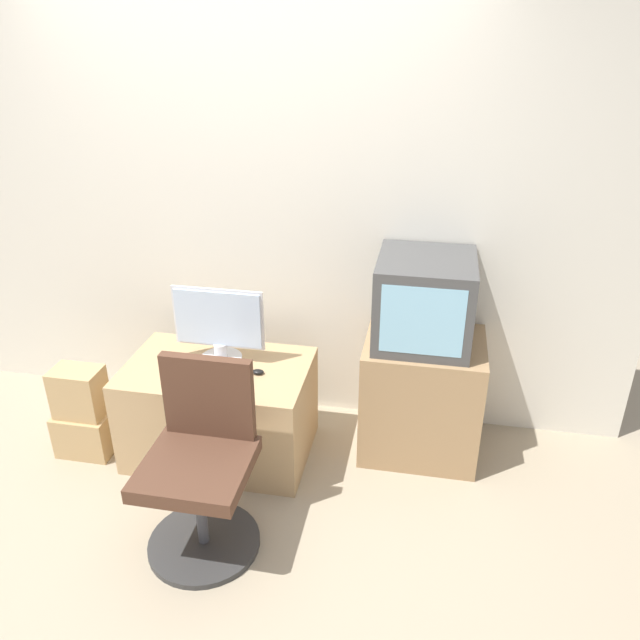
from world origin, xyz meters
TOP-DOWN VIEW (x-y plane):
  - ground_plane at (0.00, 0.00)m, footprint 12.00×12.00m
  - wall_back at (0.00, 1.32)m, footprint 4.40×0.05m
  - desk at (-0.06, 0.76)m, footprint 0.99×0.63m
  - side_stand at (1.03, 1.01)m, footprint 0.64×0.53m
  - main_monitor at (-0.06, 0.83)m, footprint 0.50×0.23m
  - keyboard at (-0.02, 0.70)m, footprint 0.28×0.12m
  - mouse at (0.18, 0.73)m, footprint 0.06×0.04m
  - crt_tv at (1.01, 1.03)m, footprint 0.50×0.52m
  - office_chair at (0.09, 0.11)m, footprint 0.52×0.52m
  - cardboard_box_lower at (-0.81, 0.61)m, footprint 0.31×0.23m
  - cardboard_box_upper at (-0.81, 0.61)m, footprint 0.27×0.19m

SIDE VIEW (x-z plane):
  - ground_plane at x=0.00m, z-range 0.00..0.00m
  - cardboard_box_lower at x=-0.81m, z-range 0.00..0.25m
  - desk at x=-0.06m, z-range 0.00..0.55m
  - side_stand at x=1.03m, z-range 0.00..0.68m
  - cardboard_box_upper at x=-0.81m, z-range 0.25..0.53m
  - office_chair at x=0.09m, z-range -0.05..0.86m
  - keyboard at x=-0.02m, z-range 0.55..0.57m
  - mouse at x=0.18m, z-range 0.55..0.58m
  - main_monitor at x=-0.06m, z-range 0.55..0.97m
  - crt_tv at x=1.01m, z-range 0.68..1.15m
  - wall_back at x=0.00m, z-range 0.00..2.60m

